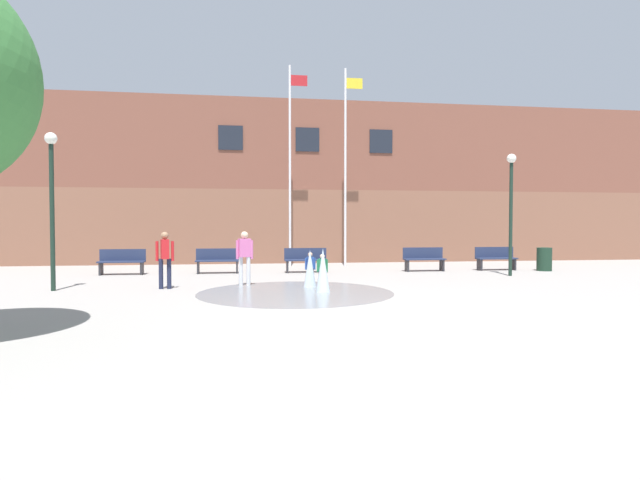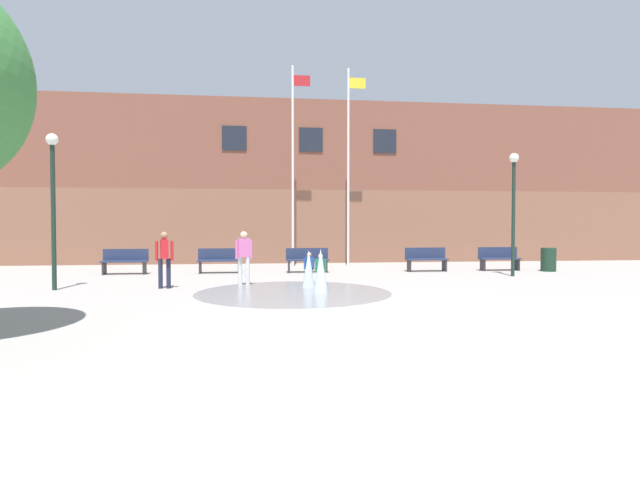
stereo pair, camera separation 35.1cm
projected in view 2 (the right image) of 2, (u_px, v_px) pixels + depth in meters
ground_plane at (388, 321)px, 9.22m from camera, size 100.00×100.00×0.00m
library_building at (305, 186)px, 26.11m from camera, size 36.00×6.05×7.61m
splash_fountain at (306, 278)px, 13.47m from camera, size 5.15×5.15×1.15m
park_bench_far_left at (125, 261)px, 17.99m from camera, size 1.60×0.44×0.91m
park_bench_under_left_flagpole at (220, 260)px, 18.43m from camera, size 1.60×0.44×0.91m
park_bench_center at (307, 260)px, 18.71m from camera, size 1.60×0.44×0.91m
park_bench_under_right_flagpole at (426, 259)px, 19.10m from camera, size 1.60×0.44×0.91m
park_bench_far_right at (499, 258)px, 19.48m from camera, size 1.60×0.44×0.91m
adult_in_red at (164, 255)px, 13.94m from camera, size 0.50×0.38×1.59m
child_in_fountain at (309, 266)px, 14.47m from camera, size 0.31×0.24×0.99m
adult_watching at (244, 254)px, 14.69m from camera, size 0.50×0.30×1.59m
child_with_pink_shirt at (321, 269)px, 13.68m from camera, size 0.31×0.21×0.99m
flagpole_left at (293, 161)px, 21.23m from camera, size 0.80×0.10×8.54m
flagpole_right at (349, 162)px, 21.52m from camera, size 0.80×0.10×8.51m
lamp_post_left_lane at (53, 189)px, 13.55m from camera, size 0.32×0.32×4.26m
lamp_post_right_lane at (514, 197)px, 17.21m from camera, size 0.32×0.32×4.25m
trash_can at (548, 260)px, 19.15m from camera, size 0.56×0.56×0.90m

